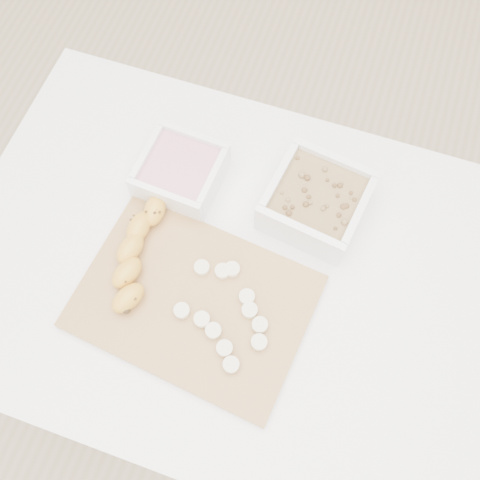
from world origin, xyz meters
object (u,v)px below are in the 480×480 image
(bowl_yogurt, at_px, (181,172))
(bowl_granola, at_px, (316,201))
(banana, at_px, (137,254))
(cutting_board, at_px, (194,301))
(table, at_px, (235,284))

(bowl_yogurt, distance_m, bowl_granola, 0.25)
(bowl_yogurt, relative_size, banana, 0.69)
(bowl_yogurt, bearing_deg, cutting_board, -63.84)
(bowl_yogurt, relative_size, cutting_board, 0.39)
(bowl_granola, relative_size, banana, 0.86)
(cutting_board, height_order, banana, banana)
(bowl_yogurt, distance_m, cutting_board, 0.24)
(table, bearing_deg, bowl_yogurt, 138.37)
(cutting_board, bearing_deg, bowl_yogurt, 116.16)
(banana, bearing_deg, cutting_board, -13.99)
(bowl_granola, distance_m, cutting_board, 0.28)
(bowl_granola, height_order, banana, bowl_granola)
(table, distance_m, bowl_yogurt, 0.24)
(bowl_granola, bearing_deg, bowl_yogurt, -175.55)
(banana, bearing_deg, bowl_granola, 41.14)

